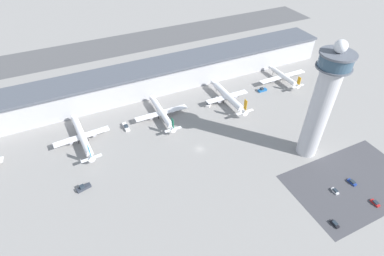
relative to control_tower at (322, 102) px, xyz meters
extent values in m
plane|color=gray|center=(-52.66, 26.54, -33.23)|extent=(1000.00, 1000.00, 0.00)
cube|color=#B2B2B7|center=(-52.66, 96.54, -24.73)|extent=(267.62, 22.00, 17.01)
cube|color=#4C515B|center=(-52.66, 96.54, -15.42)|extent=(267.62, 25.00, 1.60)
cube|color=#515154|center=(-52.66, 180.34, -33.23)|extent=(401.43, 44.00, 0.01)
cylinder|color=#BCBCC1|center=(0.00, 0.00, -7.33)|extent=(10.63, 10.63, 51.81)
cylinder|color=#565B66|center=(0.00, 0.00, 18.98)|extent=(16.08, 16.08, 0.80)
cylinder|color=#334C60|center=(0.00, 0.00, 22.14)|extent=(14.79, 14.79, 5.53)
cylinder|color=#565B66|center=(0.00, 0.00, 25.40)|extent=(16.08, 16.08, 1.00)
sphere|color=white|center=(0.00, 0.00, 28.80)|extent=(5.79, 5.79, 5.79)
cube|color=#424247|center=(5.66, -27.77, -33.23)|extent=(64.00, 40.00, 0.01)
cylinder|color=white|center=(-110.49, 60.46, -28.74)|extent=(6.38, 33.61, 3.89)
cone|color=white|center=(-111.87, 78.87, -28.74)|extent=(4.14, 3.78, 3.89)
cone|color=white|center=(-109.07, 41.48, -28.74)|extent=(3.84, 4.92, 3.50)
cube|color=white|center=(-110.54, 61.13, -29.42)|extent=(31.68, 6.74, 0.44)
cylinder|color=#A8A8B2|center=(-117.20, 61.63, -30.60)|extent=(2.45, 4.43, 2.14)
cylinder|color=#A8A8B2|center=(-104.03, 62.62, -30.60)|extent=(2.45, 4.43, 2.14)
cube|color=#197FB2|center=(-109.00, 40.55, -23.69)|extent=(0.51, 2.81, 6.22)
cube|color=white|center=(-108.97, 40.15, -28.35)|extent=(11.01, 2.81, 0.24)
cylinder|color=black|center=(-111.65, 75.93, -31.96)|extent=(0.28, 0.28, 2.54)
cylinder|color=black|center=(-107.77, 60.54, -31.96)|extent=(0.28, 0.28, 2.54)
cylinder|color=black|center=(-113.20, 60.13, -31.96)|extent=(0.28, 0.28, 2.54)
cylinder|color=white|center=(-61.40, 62.53, -29.12)|extent=(3.76, 30.15, 3.67)
cone|color=white|center=(-61.45, 79.25, -29.12)|extent=(3.68, 3.31, 3.67)
cone|color=white|center=(-61.35, 45.26, -29.12)|extent=(3.32, 4.41, 3.30)
cube|color=white|center=(-61.40, 63.14, -29.77)|extent=(34.09, 4.50, 0.44)
cylinder|color=#A8A8B2|center=(-68.56, 64.12, -30.88)|extent=(2.03, 4.04, 2.02)
cylinder|color=#A8A8B2|center=(-54.25, 64.16, -30.88)|extent=(2.03, 4.04, 2.02)
cube|color=#14704C|center=(-61.35, 44.38, -24.35)|extent=(0.31, 2.80, 5.87)
cube|color=white|center=(-61.35, 43.98, -28.76)|extent=(10.28, 2.03, 0.24)
cylinder|color=black|center=(-61.44, 76.40, -32.09)|extent=(0.28, 0.28, 2.27)
cylinder|color=black|center=(-58.83, 62.34, -32.09)|extent=(0.28, 0.28, 2.27)
cylinder|color=black|center=(-63.97, 62.33, -32.09)|extent=(0.28, 0.28, 2.27)
cylinder|color=white|center=(-15.19, 59.88, -28.42)|extent=(4.73, 32.68, 4.36)
cone|color=white|center=(-15.40, 78.15, -28.42)|extent=(4.40, 3.97, 4.36)
cone|color=white|center=(-14.98, 40.94, -28.42)|extent=(3.98, 5.27, 3.92)
cube|color=white|center=(-15.20, 60.53, -29.18)|extent=(30.80, 4.75, 0.44)
cylinder|color=#A8A8B2|center=(-21.67, 61.46, -30.50)|extent=(2.45, 4.82, 2.40)
cylinder|color=#A8A8B2|center=(-8.76, 61.60, -30.50)|extent=(2.45, 4.82, 2.40)
cube|color=orange|center=(-14.97, 39.90, -22.76)|extent=(0.33, 2.80, 6.97)
cube|color=white|center=(-14.96, 39.50, -27.99)|extent=(12.22, 2.14, 0.24)
cylinder|color=black|center=(-15.37, 74.99, -31.92)|extent=(0.28, 0.28, 2.63)
cylinder|color=black|center=(-12.14, 59.76, -31.92)|extent=(0.28, 0.28, 2.63)
cylinder|color=black|center=(-18.24, 59.69, -31.92)|extent=(0.28, 0.28, 2.63)
cylinder|color=white|center=(35.82, 65.69, -28.73)|extent=(3.63, 25.37, 3.41)
cone|color=white|center=(35.70, 79.90, -28.73)|extent=(3.44, 3.10, 3.41)
cone|color=white|center=(35.94, 50.97, -28.73)|extent=(3.11, 4.12, 3.07)
cube|color=white|center=(35.82, 66.20, -29.33)|extent=(39.11, 4.73, 0.44)
cylinder|color=#A8A8B2|center=(27.60, 67.13, -30.36)|extent=(1.91, 3.77, 1.88)
cylinder|color=#A8A8B2|center=(44.01, 67.26, -30.36)|extent=(1.91, 3.77, 1.88)
cube|color=orange|center=(35.95, 50.15, -24.29)|extent=(0.32, 2.80, 5.46)
cube|color=white|center=(35.95, 49.75, -28.39)|extent=(9.58, 2.08, 0.24)
cylinder|color=black|center=(35.72, 77.16, -31.83)|extent=(0.28, 0.28, 2.80)
cylinder|color=black|center=(38.21, 65.42, -31.83)|extent=(0.28, 0.28, 2.80)
cylinder|color=black|center=(33.43, 65.38, -31.83)|extent=(0.28, 0.28, 2.80)
cube|color=black|center=(14.38, 61.05, -33.17)|extent=(5.42, 2.50, 0.12)
cube|color=#195699|center=(14.38, 61.05, -32.47)|extent=(6.45, 2.60, 1.52)
cube|color=#232D38|center=(13.74, 61.05, -31.09)|extent=(1.94, 2.27, 1.24)
cube|color=black|center=(-84.93, 62.57, -33.17)|extent=(2.67, 6.90, 0.12)
cube|color=silver|center=(-84.93, 62.57, -32.54)|extent=(2.83, 8.19, 1.37)
cube|color=#232D38|center=(-84.89, 61.76, -31.29)|extent=(2.27, 2.53, 1.12)
cube|color=black|center=(-116.27, 25.72, -33.17)|extent=(6.14, 3.51, 0.12)
cube|color=#2D333D|center=(-116.27, 25.72, -32.46)|extent=(7.24, 3.86, 1.54)
cube|color=#232D38|center=(-116.94, 25.56, -31.06)|extent=(2.48, 2.46, 1.26)
cube|color=black|center=(-28.47, 61.92, -33.17)|extent=(5.15, 5.22, 0.12)
cube|color=silver|center=(-28.47, 61.92, -32.52)|extent=(5.88, 5.97, 1.43)
cube|color=#232D38|center=(-28.88, 61.49, -31.22)|extent=(2.79, 2.78, 1.17)
cube|color=black|center=(5.20, -27.59, -33.17)|extent=(1.93, 3.96, 0.12)
cube|color=navy|center=(5.20, -27.59, -32.83)|extent=(2.02, 4.71, 0.80)
cube|color=#232D38|center=(5.21, -27.71, -32.11)|extent=(1.74, 2.61, 0.65)
cube|color=black|center=(-6.62, -28.04, -33.17)|extent=(1.82, 3.46, 0.12)
cube|color=silver|center=(-6.62, -28.04, -32.83)|extent=(1.92, 4.10, 0.80)
cube|color=#232D38|center=(-6.62, -28.14, -32.11)|extent=(1.63, 2.29, 0.65)
cube|color=black|center=(-20.34, -41.43, -33.17)|extent=(1.71, 3.53, 0.12)
cube|color=black|center=(-20.34, -41.43, -32.83)|extent=(1.79, 4.20, 0.80)
cube|color=#232D38|center=(-20.34, -41.32, -32.11)|extent=(1.56, 2.32, 0.65)
cube|color=black|center=(5.09, -41.24, -33.17)|extent=(1.95, 3.75, 0.12)
cube|color=red|center=(5.09, -41.24, -32.83)|extent=(2.05, 4.46, 0.80)
cube|color=#232D38|center=(5.09, -41.35, -32.11)|extent=(1.75, 2.48, 0.65)
camera|label=1|loc=(-108.34, -81.17, 83.55)|focal=28.00mm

